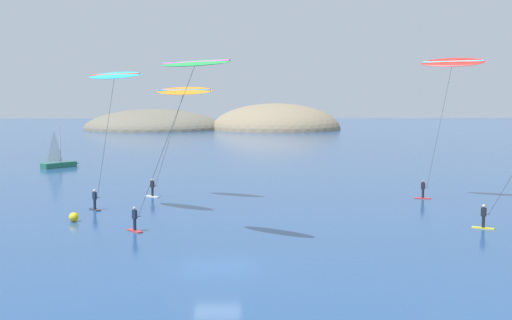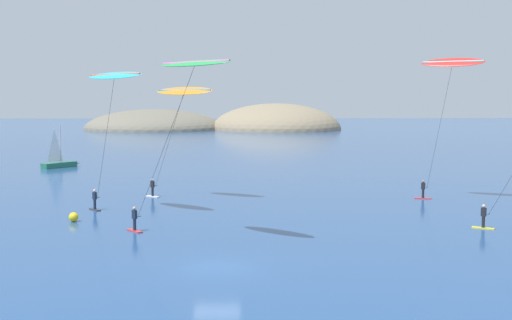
{
  "view_description": "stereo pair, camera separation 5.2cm",
  "coord_description": "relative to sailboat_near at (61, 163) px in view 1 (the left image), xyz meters",
  "views": [
    {
      "loc": [
        0.94,
        -33.81,
        8.89
      ],
      "look_at": [
        2.69,
        17.49,
        4.17
      ],
      "focal_mm": 45.0,
      "sensor_mm": 36.0,
      "label": 1
    },
    {
      "loc": [
        0.99,
        -33.81,
        8.89
      ],
      "look_at": [
        2.69,
        17.49,
        4.17
      ],
      "focal_mm": 45.0,
      "sensor_mm": 36.0,
      "label": 2
    }
  ],
  "objects": [
    {
      "name": "ground_plane",
      "position": [
        22.42,
        -52.81,
        -0.64
      ],
      "size": [
        600.0,
        600.0,
        0.0
      ],
      "primitive_type": "plane",
      "color": "navy"
    },
    {
      "name": "kitesurfer_green",
      "position": [
        20.63,
        -46.62,
        9.73
      ],
      "size": [
        7.75,
        6.96,
        11.5
      ],
      "color": "red",
      "rests_on": "ground"
    },
    {
      "name": "headland_island",
      "position": [
        19.09,
        117.93,
        -0.64
      ],
      "size": [
        81.23,
        50.92,
        16.4
      ],
      "color": "#6B6656",
      "rests_on": "ground"
    },
    {
      "name": "marker_buoy",
      "position": [
        11.46,
        -39.39,
        -0.29
      ],
      "size": [
        0.7,
        0.7,
        0.7
      ],
      "primitive_type": "sphere",
      "color": "yellow",
      "rests_on": "ground"
    },
    {
      "name": "kitesurfer_cyan",
      "position": [
        13.9,
        -35.91,
        9.5
      ],
      "size": [
        5.56,
        4.94,
        11.27
      ],
      "color": "#2D2D33",
      "rests_on": "ground"
    },
    {
      "name": "kitesurfer_orange",
      "position": [
        18.66,
        -28.87,
        8.48
      ],
      "size": [
        6.76,
        4.53,
        10.24
      ],
      "color": "silver",
      "rests_on": "ground"
    },
    {
      "name": "kitesurfer_red",
      "position": [
        42.45,
        -30.14,
        10.7
      ],
      "size": [
        5.49,
        3.65,
        12.79
      ],
      "color": "red",
      "rests_on": "ground"
    },
    {
      "name": "sailboat_near",
      "position": [
        0.0,
        0.0,
        0.0
      ],
      "size": [
        4.58,
        5.16,
        5.7
      ],
      "color": "#23664C",
      "rests_on": "ground"
    }
  ]
}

